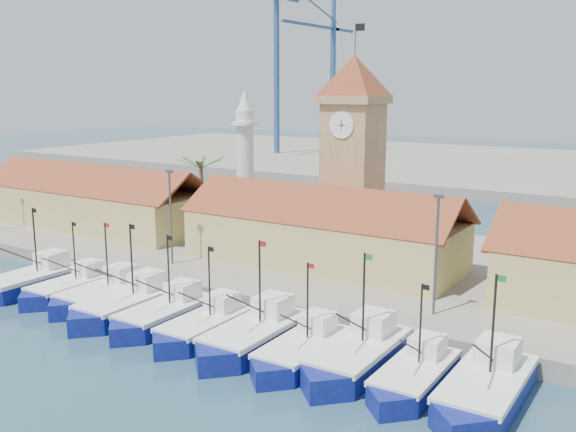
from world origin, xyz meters
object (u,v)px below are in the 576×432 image
Objects in this scene: boat_0 at (29,282)px; minaret at (245,161)px; clock_tower at (353,149)px; boat_5 at (203,328)px.

boat_0 is 0.64× the size of minaret.
clock_tower is (20.28, 23.88, 11.14)m from boat_0.
boat_5 is 0.58× the size of minaret.
boat_0 is 27.88m from minaret.
boat_0 is at bearing -101.52° from minaret.
clock_tower reaches higher than boat_5.
clock_tower reaches higher than boat_0.
boat_5 is at bearing -0.22° from boat_0.
boat_5 is 0.42× the size of clock_tower.
boat_5 is at bearing -89.70° from clock_tower.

